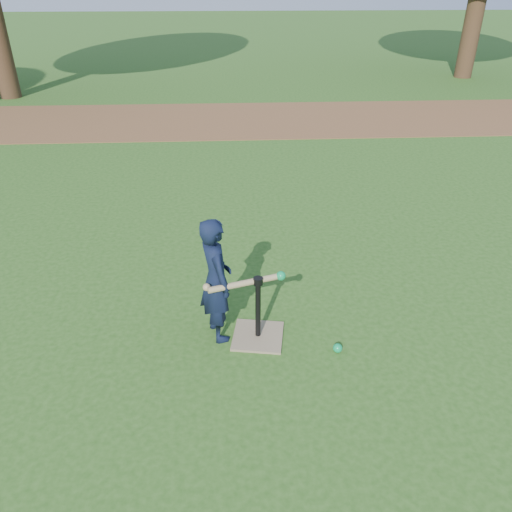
{
  "coord_description": "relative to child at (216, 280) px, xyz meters",
  "views": [
    {
      "loc": [
        -0.57,
        -3.24,
        2.81
      ],
      "look_at": [
        -0.35,
        0.49,
        0.65
      ],
      "focal_mm": 35.0,
      "sensor_mm": 36.0,
      "label": 1
    }
  ],
  "objects": [
    {
      "name": "ground",
      "position": [
        0.7,
        -0.26,
        -0.56
      ],
      "size": [
        80.0,
        80.0,
        0.0
      ],
      "primitive_type": "plane",
      "color": "#285116",
      "rests_on": "ground"
    },
    {
      "name": "dirt_strip",
      "position": [
        0.7,
        7.24,
        -0.56
      ],
      "size": [
        24.0,
        3.0,
        0.01
      ],
      "primitive_type": "cube",
      "color": "brown",
      "rests_on": "ground"
    },
    {
      "name": "child",
      "position": [
        0.0,
        0.0,
        0.0
      ],
      "size": [
        0.39,
        0.48,
        1.13
      ],
      "primitive_type": "imported",
      "rotation": [
        0.0,
        0.0,
        1.91
      ],
      "color": "black",
      "rests_on": "ground"
    },
    {
      "name": "wiffle_ball_ground",
      "position": [
        1.01,
        -0.3,
        -0.52
      ],
      "size": [
        0.08,
        0.08,
        0.08
      ],
      "primitive_type": "sphere",
      "color": "#0D9953",
      "rests_on": "ground"
    },
    {
      "name": "batting_tee",
      "position": [
        0.35,
        -0.07,
        -0.45
      ],
      "size": [
        0.49,
        0.49,
        0.61
      ],
      "color": "#917B5C",
      "rests_on": "ground"
    },
    {
      "name": "swing_action",
      "position": [
        0.26,
        -0.08,
        0.02
      ],
      "size": [
        0.69,
        0.24,
        0.08
      ],
      "color": "tan",
      "rests_on": "ground"
    }
  ]
}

